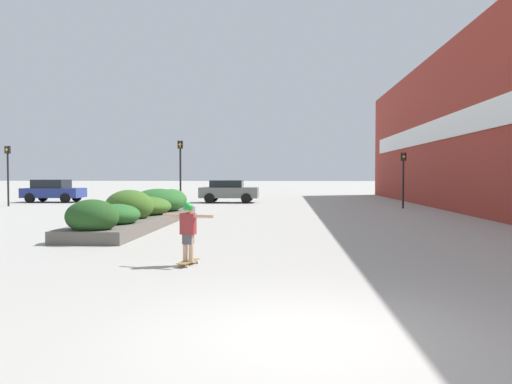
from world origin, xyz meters
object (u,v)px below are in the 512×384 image
object	(u,v)px
skateboard	(188,262)
traffic_light_left	(180,163)
traffic_light_right	(403,170)
traffic_light_far_left	(8,165)
car_leftmost	(229,191)
skateboarder	(188,226)
car_center_left	(53,190)

from	to	relation	value
skateboard	traffic_light_left	bearing A→B (deg)	117.09
traffic_light_right	traffic_light_left	bearing A→B (deg)	179.22
skateboard	traffic_light_far_left	size ratio (longest dim) A/B	0.21
car_leftmost	skateboarder	bearing A→B (deg)	4.57
traffic_light_left	traffic_light_right	xyz separation A→B (m)	(12.63, -0.17, -0.44)
car_leftmost	traffic_light_left	bearing A→B (deg)	-23.52
traffic_light_left	traffic_light_right	size ratio (longest dim) A/B	1.23
skateboard	car_leftmost	size ratio (longest dim) A/B	0.19
traffic_light_left	traffic_light_far_left	distance (m)	10.48
car_leftmost	traffic_light_right	world-z (taller)	traffic_light_right
skateboarder	car_center_left	xyz separation A→B (m)	(-13.99, 23.13, -0.02)
car_leftmost	traffic_light_right	xyz separation A→B (m)	(10.41, -5.26, 1.35)
traffic_light_left	car_leftmost	bearing A→B (deg)	66.48
traffic_light_left	traffic_light_right	distance (m)	12.64
traffic_light_right	traffic_light_far_left	world-z (taller)	traffic_light_far_left
traffic_light_right	car_leftmost	bearing A→B (deg)	153.21
skateboarder	car_leftmost	world-z (taller)	car_leftmost
car_leftmost	traffic_light_right	size ratio (longest dim) A/B	1.26
car_leftmost	traffic_light_left	world-z (taller)	traffic_light_left
car_center_left	traffic_light_left	size ratio (longest dim) A/B	1.02
car_center_left	traffic_light_right	size ratio (longest dim) A/B	1.26
skateboard	car_center_left	distance (m)	27.04
skateboarder	car_center_left	world-z (taller)	car_center_left
traffic_light_far_left	traffic_light_right	bearing A→B (deg)	-1.22
skateboard	skateboarder	distance (m)	0.76
skateboard	traffic_light_right	xyz separation A→B (m)	(8.55, 18.10, 2.08)
car_center_left	traffic_light_right	world-z (taller)	traffic_light_right
skateboard	traffic_light_far_left	distance (m)	23.73
skateboard	traffic_light_right	size ratio (longest dim) A/B	0.24
traffic_light_right	traffic_light_far_left	bearing A→B (deg)	178.78
car_center_left	traffic_light_far_left	xyz separation A→B (m)	(-0.57, -4.54, 1.64)
car_leftmost	car_center_left	size ratio (longest dim) A/B	1.00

